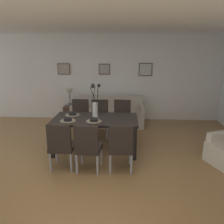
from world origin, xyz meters
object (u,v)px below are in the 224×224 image
Objects in this scene: dining_table at (95,122)px; dining_chair_near_right at (80,116)px; bowl_near_left at (68,119)px; framed_picture_center at (104,69)px; centerpiece_vase at (95,105)px; sofa at (108,115)px; framed_picture_right at (146,69)px; dining_chair_mid_left at (121,145)px; table_lamp at (70,94)px; dining_chair_near_left at (61,144)px; dining_chair_far_left at (88,145)px; side_table at (71,114)px; dining_chair_far_right at (100,116)px; framed_picture_left at (64,69)px; dining_chair_mid_right at (122,117)px; bowl_far_left at (94,119)px; bowl_near_right at (72,113)px.

dining_chair_near_right reaches higher than dining_table.
framed_picture_center reaches higher than bowl_near_left.
dining_table is at bearing -124.65° from centerpiece_vase.
framed_picture_right is (1.09, 0.48, 1.28)m from sofa.
table_lamp is (-1.56, 2.72, 0.38)m from dining_chair_mid_left.
table_lamp is 1.27m from framed_picture_center.
table_lamp reaches higher than dining_chair_near_left.
centerpiece_vase is 1.44× the size of table_lamp.
dining_chair_far_left reaches higher than side_table.
dining_chair_near_right is 1.10m from side_table.
framed_picture_center is (0.99, 0.44, 0.67)m from table_lamp.
dining_chair_far_right and dining_chair_mid_left have the same top height.
dining_chair_near_left is 1.82m from dining_chair_far_right.
framed_picture_right is at bearing -0.00° from framed_picture_left.
centerpiece_vase is 2.11m from table_lamp.
dining_chair_mid_right reaches higher than bowl_far_left.
sofa is at bearing 81.43° from dining_chair_far_right.
framed_picture_right is at bearing 78.03° from dining_chair_mid_left.
centerpiece_vase reaches higher than side_table.
bowl_far_left is at bearing -116.89° from dining_chair_mid_right.
dining_chair_near_left and dining_chair_mid_right have the same top height.
framed_picture_right is at bearing 11.10° from table_lamp.
bowl_near_right is 0.50× the size of framed_picture_center.
bowl_near_right is at bearing -130.37° from framed_picture_right.
framed_picture_right is (0.67, 1.41, 1.05)m from dining_chair_mid_right.
framed_picture_right is (1.77, 2.09, 0.78)m from bowl_near_right.
dining_chair_far_left is 3.57m from framed_picture_left.
framed_picture_center is (-0.00, 2.30, 0.54)m from centerpiece_vase.
table_lamp is at bearing 99.82° from dining_chair_near_left.
dining_chair_near_left is 1.00× the size of dining_chair_far_left.
framed_picture_center is at bearing 100.16° from dining_chair_mid_left.
side_table is 1.69m from framed_picture_center.
dining_chair_mid_right is at bearing -115.61° from framed_picture_right.
dining_chair_mid_left is at bearing -89.81° from dining_chair_mid_right.
dining_chair_mid_left is 0.45× the size of sofa.
dining_chair_far_right is 1.80× the size of table_lamp.
sofa is at bearing 114.35° from dining_chair_mid_right.
dining_chair_far_right is 0.97m from sofa.
side_table is at bearing 135.27° from dining_chair_far_right.
framed_picture_center is 1.23m from framed_picture_right.
bowl_far_left is 0.50× the size of framed_picture_center.
table_lamp is (-1.13, 0.05, 0.61)m from sofa.
dining_chair_mid_right is at bearing 57.88° from dining_table.
dining_chair_far_left reaches higher than bowl_near_right.
bowl_near_left is at bearing 91.82° from dining_chair_near_left.
dining_chair_mid_right is 2.30× the size of framed_picture_right.
bowl_far_left is 0.08× the size of sofa.
dining_chair_mid_left is 3.39m from framed_picture_right.
dining_chair_far_left and dining_chair_mid_left have the same top height.
bowl_far_left is (0.00, -0.21, 0.12)m from dining_table.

